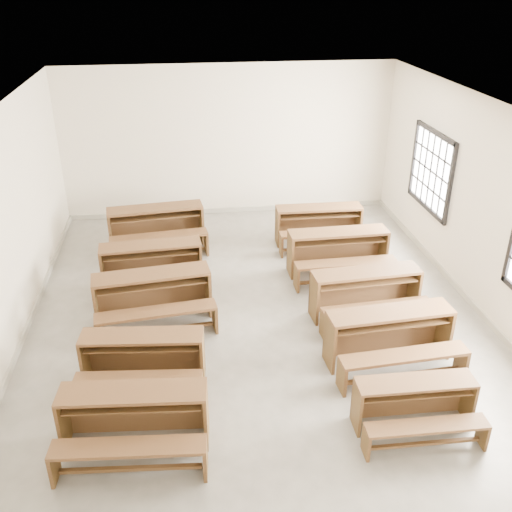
{
  "coord_description": "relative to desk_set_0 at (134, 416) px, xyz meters",
  "views": [
    {
      "loc": [
        -1.04,
        -7.59,
        4.86
      ],
      "look_at": [
        0.0,
        0.0,
        1.0
      ],
      "focal_mm": 40.0,
      "sensor_mm": 36.0,
      "label": 1
    }
  ],
  "objects": [
    {
      "name": "room",
      "position": [
        1.82,
        2.6,
        1.72
      ],
      "size": [
        8.5,
        8.5,
        3.2
      ],
      "color": "gray",
      "rests_on": "ground"
    },
    {
      "name": "desk_set_0",
      "position": [
        0.0,
        0.0,
        0.0
      ],
      "size": [
        1.7,
        0.98,
        0.73
      ],
      "rotation": [
        0.0,
        0.0,
        -0.08
      ],
      "color": "brown",
      "rests_on": "ground"
    },
    {
      "name": "desk_set_1",
      "position": [
        0.05,
        1.13,
        -0.02
      ],
      "size": [
        1.64,
        0.97,
        0.7
      ],
      "rotation": [
        0.0,
        0.0,
        -0.1
      ],
      "color": "brown",
      "rests_on": "ground"
    },
    {
      "name": "desk_set_2",
      "position": [
        0.15,
        2.61,
        0.03
      ],
      "size": [
        1.85,
        1.1,
        0.79
      ],
      "rotation": [
        0.0,
        0.0,
        0.11
      ],
      "color": "brown",
      "rests_on": "ground"
    },
    {
      "name": "desk_set_3",
      "position": [
        0.1,
        3.7,
        0.01
      ],
      "size": [
        1.74,
        0.98,
        0.76
      ],
      "rotation": [
        0.0,
        0.0,
        0.06
      ],
      "color": "brown",
      "rests_on": "ground"
    },
    {
      "name": "desk_set_4",
      "position": [
        0.15,
        5.23,
        0.05
      ],
      "size": [
        1.89,
        1.12,
        0.81
      ],
      "rotation": [
        0.0,
        0.0,
        0.11
      ],
      "color": "brown",
      "rests_on": "ground"
    },
    {
      "name": "desk_set_5",
      "position": [
        3.22,
        -0.13,
        -0.06
      ],
      "size": [
        1.41,
        0.75,
        0.63
      ],
      "rotation": [
        0.0,
        0.0,
        -0.02
      ],
      "color": "brown",
      "rests_on": "ground"
    },
    {
      "name": "desk_set_6",
      "position": [
        3.36,
        1.12,
        0.02
      ],
      "size": [
        1.77,
        1.0,
        0.77
      ],
      "rotation": [
        0.0,
        0.0,
        0.07
      ],
      "color": "brown",
      "rests_on": "ground"
    },
    {
      "name": "desk_set_7",
      "position": [
        3.4,
        2.3,
        0.01
      ],
      "size": [
        1.73,
        0.98,
        0.76
      ],
      "rotation": [
        0.0,
        0.0,
        0.06
      ],
      "color": "brown",
      "rests_on": "ground"
    },
    {
      "name": "desk_set_8",
      "position": [
        3.35,
        3.73,
        0.03
      ],
      "size": [
        1.76,
        0.93,
        0.78
      ],
      "rotation": [
        0.0,
        0.0,
        0.02
      ],
      "color": "brown",
      "rests_on": "ground"
    },
    {
      "name": "desk_set_9",
      "position": [
        3.3,
        4.98,
        0.01
      ],
      "size": [
        1.69,
        0.9,
        0.75
      ],
      "rotation": [
        0.0,
        0.0,
        -0.02
      ],
      "color": "brown",
      "rests_on": "ground"
    }
  ]
}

